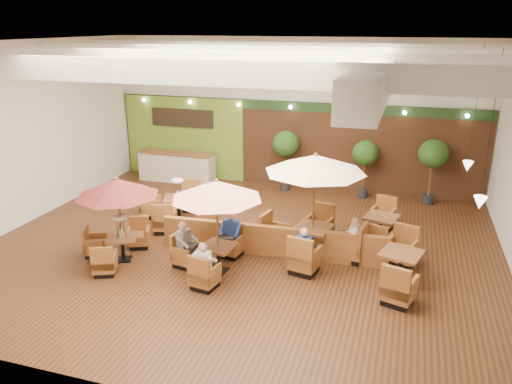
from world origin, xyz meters
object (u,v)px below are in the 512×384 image
at_px(table_3, 179,208).
at_px(diner_2, 185,240).
at_px(diner_4, 352,234).
at_px(topiary_0, 286,146).
at_px(table_0, 117,201).
at_px(table_2, 314,188).
at_px(diner_3, 305,245).
at_px(service_counter, 177,167).
at_px(topiary_2, 433,156).
at_px(diner_1, 230,230).
at_px(table_1, 215,205).
at_px(booth_divider, 272,241).
at_px(topiary_1, 365,155).
at_px(diner_0, 204,260).
at_px(table_4, 400,268).
at_px(table_5, 380,229).

bearing_deg(table_3, diner_2, -81.29).
bearing_deg(diner_4, topiary_0, 34.15).
height_order(table_0, table_2, table_2).
relative_size(table_0, table_2, 0.83).
bearing_deg(table_3, diner_3, -46.61).
height_order(service_counter, topiary_2, topiary_2).
distance_m(diner_1, diner_3, 2.10).
distance_m(table_0, diner_3, 4.90).
bearing_deg(table_3, topiary_0, 38.21).
height_order(table_0, table_1, table_1).
xyz_separation_m(service_counter, table_3, (1.89, -3.79, -0.15)).
height_order(booth_divider, topiary_1, topiary_1).
bearing_deg(diner_0, service_counter, 121.85).
xyz_separation_m(booth_divider, topiary_0, (-1.02, 5.55, 1.25)).
bearing_deg(service_counter, table_4, -33.87).
distance_m(table_5, topiary_1, 4.01).
relative_size(service_counter, topiary_1, 1.44).
distance_m(table_2, topiary_0, 5.59).
relative_size(diner_3, diner_4, 1.02).
bearing_deg(table_3, table_2, -35.07).
distance_m(topiary_2, diner_1, 7.88).
relative_size(table_3, topiary_1, 1.33).
relative_size(topiary_0, diner_2, 2.99).
distance_m(service_counter, topiary_0, 4.49).
bearing_deg(table_0, diner_4, -6.51).
bearing_deg(table_0, diner_2, -18.20).
xyz_separation_m(topiary_0, diner_4, (3.10, -5.19, -0.94)).
relative_size(service_counter, booth_divider, 0.49).
bearing_deg(topiary_0, table_5, -44.88).
distance_m(table_5, diner_1, 4.37).
xyz_separation_m(table_3, diner_1, (2.44, -1.92, 0.33)).
bearing_deg(diner_1, table_3, -37.79).
xyz_separation_m(table_0, table_2, (4.76, 1.77, 0.27)).
height_order(service_counter, table_2, table_2).
bearing_deg(topiary_0, diner_0, -90.16).
xyz_separation_m(topiary_0, diner_0, (-0.02, -7.69, -0.95)).
distance_m(table_2, table_5, 2.72).
height_order(table_0, diner_4, table_0).
xyz_separation_m(service_counter, diner_0, (4.33, -7.49, 0.15)).
relative_size(diner_0, diner_1, 0.91).
relative_size(table_3, topiary_0, 1.24).
distance_m(booth_divider, diner_4, 2.13).
xyz_separation_m(topiary_0, diner_1, (-0.02, -5.91, -0.92)).
bearing_deg(booth_divider, diner_3, -37.12).
height_order(table_0, diner_0, table_0).
bearing_deg(table_4, diner_2, -155.66).
distance_m(table_0, topiary_2, 10.46).
bearing_deg(topiary_2, booth_divider, -126.38).
relative_size(table_0, diner_2, 3.18).
relative_size(table_0, diner_1, 2.99).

